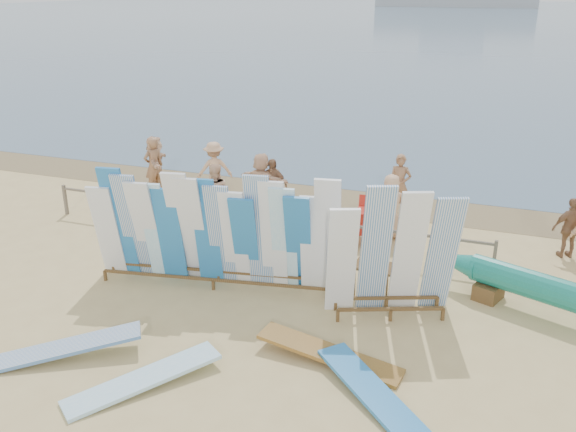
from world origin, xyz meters
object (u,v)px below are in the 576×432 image
at_px(flat_board_b, 144,385).
at_px(beachgoer_4, 272,185).
at_px(flat_board_e, 67,357).
at_px(main_surfboard_rack, 214,235).
at_px(beachgoer_11, 156,163).
at_px(flat_board_c, 329,361).
at_px(beach_chair_left, 301,226).
at_px(beachgoer_10, 570,228).
at_px(stroller, 366,224).
at_px(beach_chair_right, 267,224).
at_px(beachgoer_5, 262,182).
at_px(beachgoer_3, 214,169).
at_px(side_surfboard_rack, 393,256).
at_px(vendor_table, 374,279).
at_px(beachgoer_6, 391,207).
at_px(beachgoer_7, 400,185).
at_px(beachgoer_8, 376,221).
at_px(beachgoer_1, 154,166).
at_px(beachgoer_2, 215,195).
at_px(flat_board_d, 374,400).

distance_m(flat_board_b, beachgoer_4, 8.81).
height_order(flat_board_e, beachgoer_4, beachgoer_4).
relative_size(main_surfboard_rack, beachgoer_11, 3.07).
height_order(flat_board_c, beach_chair_left, beach_chair_left).
xyz_separation_m(beachgoer_10, beachgoer_11, (-12.35, 1.11, 0.14)).
bearing_deg(beachgoer_4, stroller, -21.41).
relative_size(beach_chair_right, beachgoer_5, 0.55).
height_order(beach_chair_left, beachgoer_3, beachgoer_3).
relative_size(beach_chair_left, beachgoer_3, 0.50).
bearing_deg(flat_board_e, side_surfboard_rack, 89.46).
bearing_deg(vendor_table, flat_board_c, -89.21).
xyz_separation_m(flat_board_b, beachgoer_6, (2.65, 7.83, 0.87)).
relative_size(beachgoer_7, beachgoer_8, 1.18).
xyz_separation_m(flat_board_e, beachgoer_6, (4.43, 7.59, 0.87)).
xyz_separation_m(beachgoer_1, beachgoer_6, (7.84, -1.08, -0.04)).
height_order(beachgoer_3, beachgoer_6, beachgoer_3).
height_order(beach_chair_right, beachgoer_10, beachgoer_10).
relative_size(main_surfboard_rack, beach_chair_right, 5.76).
bearing_deg(beachgoer_4, flat_board_e, -93.59).
bearing_deg(side_surfboard_rack, beachgoer_7, 77.27).
distance_m(main_surfboard_rack, vendor_table, 3.61).
bearing_deg(stroller, beachgoer_3, 152.04).
height_order(vendor_table, beachgoer_8, beachgoer_8).
height_order(flat_board_c, beachgoer_4, beachgoer_4).
height_order(beachgoer_7, beachgoer_5, beachgoer_7).
bearing_deg(beachgoer_2, beachgoer_5, -150.31).
bearing_deg(beachgoer_2, beachgoer_7, 173.58).
distance_m(stroller, beachgoer_10, 4.99).
bearing_deg(vendor_table, flat_board_d, -72.26).
xyz_separation_m(vendor_table, beachgoer_10, (4.08, 3.61, 0.38)).
relative_size(beach_chair_left, beachgoer_6, 0.50).
bearing_deg(beachgoer_8, beach_chair_left, -82.30).
distance_m(flat_board_d, beach_chair_left, 7.08).
xyz_separation_m(flat_board_c, beachgoer_5, (-4.11, 6.89, 0.88)).
bearing_deg(beach_chair_left, flat_board_d, -41.92).
distance_m(beach_chair_right, stroller, 2.67).
relative_size(stroller, beachgoer_2, 0.64).
distance_m(main_surfboard_rack, beachgoer_8, 4.35).
height_order(main_surfboard_rack, vendor_table, main_surfboard_rack).
bearing_deg(beachgoer_8, beachgoer_10, 118.19).
xyz_separation_m(beachgoer_4, beachgoer_7, (3.61, 0.95, 0.11)).
bearing_deg(beach_chair_right, flat_board_b, -117.46).
height_order(beach_chair_left, beachgoer_2, beachgoer_2).
relative_size(stroller, beachgoer_6, 0.66).
bearing_deg(beachgoer_10, beachgoer_11, -28.03).
bearing_deg(beach_chair_left, beachgoer_4, 151.93).
xyz_separation_m(flat_board_d, beach_chair_right, (-4.26, 5.98, 0.28)).
relative_size(flat_board_e, beachgoer_2, 1.50).
height_order(beachgoer_3, beachgoer_8, beachgoer_3).
height_order(main_surfboard_rack, beachgoer_8, main_surfboard_rack).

